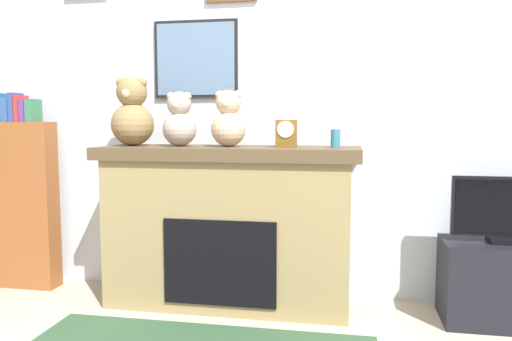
{
  "coord_description": "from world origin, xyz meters",
  "views": [
    {
      "loc": [
        0.65,
        -1.49,
        1.21
      ],
      "look_at": [
        0.06,
        1.68,
        0.89
      ],
      "focal_mm": 35.14,
      "sensor_mm": 36.0,
      "label": 1
    }
  ],
  "objects_px": {
    "fireplace": "(229,225)",
    "television": "(508,211)",
    "tv_stand": "(504,283)",
    "candle_jar": "(336,138)",
    "bookshelf": "(25,198)",
    "mantel_clock": "(286,133)",
    "teddy_bear_grey": "(228,121)",
    "teddy_bear_brown": "(179,122)",
    "teddy_bear_tan": "(132,115)"
  },
  "relations": [
    {
      "from": "bookshelf",
      "to": "mantel_clock",
      "type": "relative_size",
      "value": 8.16
    },
    {
      "from": "tv_stand",
      "to": "mantel_clock",
      "type": "height_order",
      "value": "mantel_clock"
    },
    {
      "from": "teddy_bear_brown",
      "to": "teddy_bear_grey",
      "type": "relative_size",
      "value": 0.98
    },
    {
      "from": "tv_stand",
      "to": "teddy_bear_tan",
      "type": "distance_m",
      "value": 2.56
    },
    {
      "from": "fireplace",
      "to": "television",
      "type": "xyz_separation_m",
      "value": [
        1.69,
        -0.04,
        0.16
      ]
    },
    {
      "from": "candle_jar",
      "to": "mantel_clock",
      "type": "height_order",
      "value": "mantel_clock"
    },
    {
      "from": "fireplace",
      "to": "teddy_bear_tan",
      "type": "relative_size",
      "value": 3.68
    },
    {
      "from": "teddy_bear_grey",
      "to": "teddy_bear_brown",
      "type": "bearing_deg",
      "value": 180.0
    },
    {
      "from": "teddy_bear_brown",
      "to": "teddy_bear_tan",
      "type": "bearing_deg",
      "value": -179.98
    },
    {
      "from": "fireplace",
      "to": "teddy_bear_grey",
      "type": "xyz_separation_m",
      "value": [
        0.0,
        -0.02,
        0.68
      ]
    },
    {
      "from": "teddy_bear_tan",
      "to": "fireplace",
      "type": "bearing_deg",
      "value": 1.6
    },
    {
      "from": "bookshelf",
      "to": "mantel_clock",
      "type": "bearing_deg",
      "value": -2.5
    },
    {
      "from": "tv_stand",
      "to": "candle_jar",
      "type": "height_order",
      "value": "candle_jar"
    },
    {
      "from": "tv_stand",
      "to": "television",
      "type": "height_order",
      "value": "television"
    },
    {
      "from": "candle_jar",
      "to": "fireplace",
      "type": "bearing_deg",
      "value": 178.52
    },
    {
      "from": "bookshelf",
      "to": "candle_jar",
      "type": "relative_size",
      "value": 12.34
    },
    {
      "from": "teddy_bear_grey",
      "to": "candle_jar",
      "type": "bearing_deg",
      "value": 0.04
    },
    {
      "from": "fireplace",
      "to": "teddy_bear_tan",
      "type": "bearing_deg",
      "value": -178.4
    },
    {
      "from": "candle_jar",
      "to": "bookshelf",
      "type": "bearing_deg",
      "value": 177.88
    },
    {
      "from": "fireplace",
      "to": "teddy_bear_brown",
      "type": "height_order",
      "value": "teddy_bear_brown"
    },
    {
      "from": "bookshelf",
      "to": "teddy_bear_tan",
      "type": "height_order",
      "value": "teddy_bear_tan"
    },
    {
      "from": "candle_jar",
      "to": "teddy_bear_tan",
      "type": "xyz_separation_m",
      "value": [
        -1.34,
        -0.0,
        0.15
      ]
    },
    {
      "from": "television",
      "to": "teddy_bear_grey",
      "type": "xyz_separation_m",
      "value": [
        -1.69,
        0.02,
        0.53
      ]
    },
    {
      "from": "fireplace",
      "to": "teddy_bear_brown",
      "type": "xyz_separation_m",
      "value": [
        -0.33,
        -0.02,
        0.68
      ]
    },
    {
      "from": "tv_stand",
      "to": "teddy_bear_brown",
      "type": "relative_size",
      "value": 1.99
    },
    {
      "from": "candle_jar",
      "to": "tv_stand",
      "type": "bearing_deg",
      "value": -1.01
    },
    {
      "from": "mantel_clock",
      "to": "teddy_bear_brown",
      "type": "bearing_deg",
      "value": 179.92
    },
    {
      "from": "tv_stand",
      "to": "teddy_bear_tan",
      "type": "relative_size",
      "value": 1.55
    },
    {
      "from": "television",
      "to": "teddy_bear_grey",
      "type": "relative_size",
      "value": 1.75
    },
    {
      "from": "bookshelf",
      "to": "candle_jar",
      "type": "xyz_separation_m",
      "value": [
        2.22,
        -0.08,
        0.45
      ]
    },
    {
      "from": "fireplace",
      "to": "teddy_bear_grey",
      "type": "distance_m",
      "value": 0.68
    },
    {
      "from": "fireplace",
      "to": "teddy_bear_brown",
      "type": "distance_m",
      "value": 0.75
    },
    {
      "from": "bookshelf",
      "to": "teddy_bear_tan",
      "type": "xyz_separation_m",
      "value": [
        0.88,
        -0.08,
        0.6
      ]
    },
    {
      "from": "bookshelf",
      "to": "teddy_bear_tan",
      "type": "distance_m",
      "value": 1.07
    },
    {
      "from": "candle_jar",
      "to": "teddy_bear_brown",
      "type": "distance_m",
      "value": 1.02
    },
    {
      "from": "teddy_bear_brown",
      "to": "candle_jar",
      "type": "bearing_deg",
      "value": 0.03
    },
    {
      "from": "teddy_bear_tan",
      "to": "television",
      "type": "bearing_deg",
      "value": -0.45
    },
    {
      "from": "candle_jar",
      "to": "teddy_bear_brown",
      "type": "bearing_deg",
      "value": -179.97
    },
    {
      "from": "candle_jar",
      "to": "teddy_bear_tan",
      "type": "distance_m",
      "value": 1.35
    },
    {
      "from": "teddy_bear_tan",
      "to": "teddy_bear_brown",
      "type": "height_order",
      "value": "teddy_bear_tan"
    },
    {
      "from": "fireplace",
      "to": "mantel_clock",
      "type": "xyz_separation_m",
      "value": [
        0.38,
        -0.02,
        0.61
      ]
    },
    {
      "from": "bookshelf",
      "to": "mantel_clock",
      "type": "distance_m",
      "value": 1.98
    },
    {
      "from": "tv_stand",
      "to": "teddy_bear_grey",
      "type": "distance_m",
      "value": 1.95
    },
    {
      "from": "teddy_bear_tan",
      "to": "teddy_bear_brown",
      "type": "bearing_deg",
      "value": 0.02
    },
    {
      "from": "television",
      "to": "teddy_bear_tan",
      "type": "bearing_deg",
      "value": 179.55
    },
    {
      "from": "fireplace",
      "to": "tv_stand",
      "type": "bearing_deg",
      "value": -1.2
    },
    {
      "from": "fireplace",
      "to": "teddy_bear_grey",
      "type": "height_order",
      "value": "teddy_bear_grey"
    },
    {
      "from": "teddy_bear_grey",
      "to": "bookshelf",
      "type": "bearing_deg",
      "value": 176.93
    },
    {
      "from": "fireplace",
      "to": "mantel_clock",
      "type": "bearing_deg",
      "value": -2.91
    },
    {
      "from": "tv_stand",
      "to": "candle_jar",
      "type": "bearing_deg",
      "value": 178.99
    }
  ]
}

